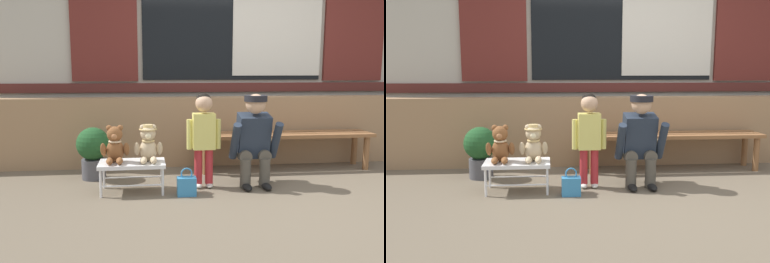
{
  "view_description": "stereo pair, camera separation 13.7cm",
  "coord_description": "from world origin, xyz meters",
  "views": [
    {
      "loc": [
        -1.16,
        -3.5,
        1.2
      ],
      "look_at": [
        -0.69,
        0.6,
        0.55
      ],
      "focal_mm": 37.53,
      "sensor_mm": 36.0,
      "label": 1
    },
    {
      "loc": [
        -1.03,
        -3.52,
        1.2
      ],
      "look_at": [
        -0.69,
        0.6,
        0.55
      ],
      "focal_mm": 37.53,
      "sensor_mm": 36.0,
      "label": 2
    }
  ],
  "objects": [
    {
      "name": "handbag_on_ground",
      "position": [
        -0.79,
        0.17,
        0.1
      ],
      "size": [
        0.18,
        0.11,
        0.27
      ],
      "color": "teal",
      "rests_on": "ground"
    },
    {
      "name": "brick_low_wall",
      "position": [
        0.0,
        1.43,
        0.42
      ],
      "size": [
        7.44,
        0.25,
        0.85
      ],
      "primitive_type": "cube",
      "color": "#997551",
      "rests_on": "ground"
    },
    {
      "name": "child_standing",
      "position": [
        -0.59,
        0.42,
        0.59
      ],
      "size": [
        0.35,
        0.18,
        0.96
      ],
      "color": "#B7282D",
      "rests_on": "ground"
    },
    {
      "name": "adult_crouching",
      "position": [
        -0.07,
        0.43,
        0.48
      ],
      "size": [
        0.5,
        0.49,
        0.95
      ],
      "color": "#4C473D",
      "rests_on": "ground"
    },
    {
      "name": "potted_plant",
      "position": [
        -1.75,
        0.87,
        0.32
      ],
      "size": [
        0.36,
        0.36,
        0.57
      ],
      "color": "#4C4C51",
      "rests_on": "ground"
    },
    {
      "name": "ground_plane",
      "position": [
        0.0,
        0.0,
        0.0
      ],
      "size": [
        60.0,
        60.0,
        0.0
      ],
      "primitive_type": "plane",
      "color": "brown"
    },
    {
      "name": "wooden_bench_long",
      "position": [
        0.47,
        1.06,
        0.37
      ],
      "size": [
        2.1,
        0.4,
        0.44
      ],
      "color": "brown",
      "rests_on": "ground"
    },
    {
      "name": "teddy_bear_plain",
      "position": [
        -1.47,
        0.35,
        0.46
      ],
      "size": [
        0.28,
        0.26,
        0.36
      ],
      "color": "brown",
      "rests_on": "small_display_bench"
    },
    {
      "name": "teddy_bear_with_hat",
      "position": [
        -1.15,
        0.35,
        0.47
      ],
      "size": [
        0.28,
        0.27,
        0.36
      ],
      "color": "#CCB289",
      "rests_on": "small_display_bench"
    },
    {
      "name": "shop_facade",
      "position": [
        0.0,
        1.94,
        1.66
      ],
      "size": [
        7.59,
        0.26,
        3.29
      ],
      "color": "#B7B2A3",
      "rests_on": "ground"
    },
    {
      "name": "small_display_bench",
      "position": [
        -1.31,
        0.35,
        0.27
      ],
      "size": [
        0.64,
        0.36,
        0.3
      ],
      "color": "silver",
      "rests_on": "ground"
    }
  ]
}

